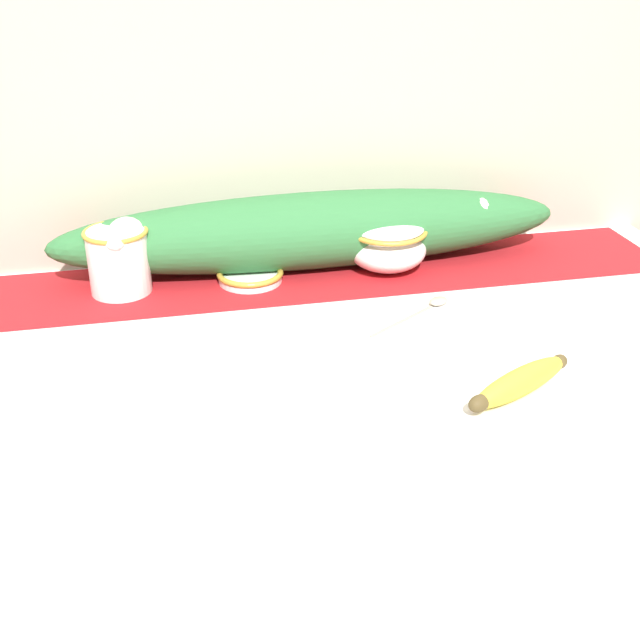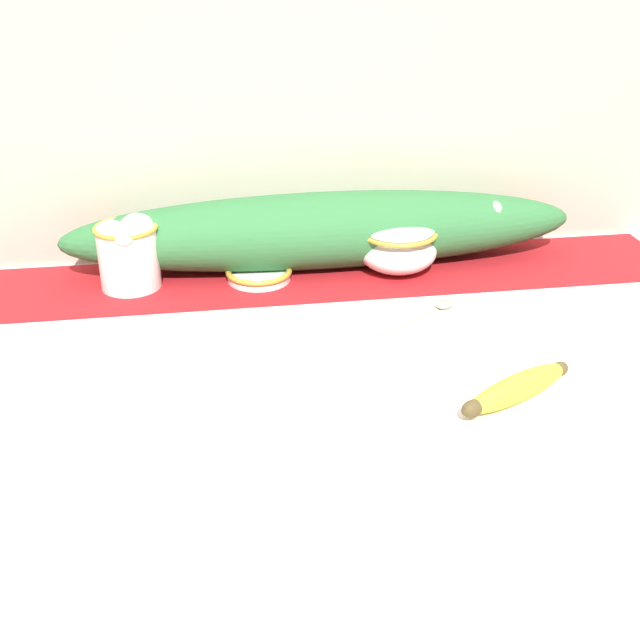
{
  "view_description": "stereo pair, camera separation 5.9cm",
  "coord_description": "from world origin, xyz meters",
  "px_view_note": "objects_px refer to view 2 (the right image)",
  "views": [
    {
      "loc": [
        -0.26,
        -1.02,
        1.42
      ],
      "look_at": [
        -0.05,
        -0.04,
        0.91
      ],
      "focal_mm": 45.0,
      "sensor_mm": 36.0,
      "label": 1
    },
    {
      "loc": [
        -0.2,
        -1.03,
        1.42
      ],
      "look_at": [
        -0.05,
        -0.04,
        0.91
      ],
      "focal_mm": 45.0,
      "sensor_mm": 36.0,
      "label": 2
    }
  ],
  "objects_px": {
    "sugar_bowl": "(398,245)",
    "banana": "(517,388)",
    "small_dish": "(259,274)",
    "cream_pitcher": "(129,254)",
    "spoon": "(438,307)"
  },
  "relations": [
    {
      "from": "sugar_bowl",
      "to": "spoon",
      "type": "height_order",
      "value": "sugar_bowl"
    },
    {
      "from": "cream_pitcher",
      "to": "sugar_bowl",
      "type": "xyz_separation_m",
      "value": [
        0.45,
        -0.0,
        -0.01
      ]
    },
    {
      "from": "sugar_bowl",
      "to": "spoon",
      "type": "xyz_separation_m",
      "value": [
        0.03,
        -0.16,
        -0.05
      ]
    },
    {
      "from": "cream_pitcher",
      "to": "banana",
      "type": "height_order",
      "value": "cream_pitcher"
    },
    {
      "from": "sugar_bowl",
      "to": "banana",
      "type": "bearing_deg",
      "value": -82.85
    },
    {
      "from": "small_dish",
      "to": "spoon",
      "type": "bearing_deg",
      "value": -29.71
    },
    {
      "from": "banana",
      "to": "sugar_bowl",
      "type": "bearing_deg",
      "value": 97.15
    },
    {
      "from": "cream_pitcher",
      "to": "small_dish",
      "type": "xyz_separation_m",
      "value": [
        0.21,
        -0.01,
        -0.05
      ]
    },
    {
      "from": "small_dish",
      "to": "cream_pitcher",
      "type": "bearing_deg",
      "value": 178.38
    },
    {
      "from": "cream_pitcher",
      "to": "sugar_bowl",
      "type": "height_order",
      "value": "cream_pitcher"
    },
    {
      "from": "small_dish",
      "to": "banana",
      "type": "distance_m",
      "value": 0.52
    },
    {
      "from": "cream_pitcher",
      "to": "sugar_bowl",
      "type": "bearing_deg",
      "value": -0.17
    },
    {
      "from": "cream_pitcher",
      "to": "banana",
      "type": "bearing_deg",
      "value": -40.35
    },
    {
      "from": "sugar_bowl",
      "to": "small_dish",
      "type": "height_order",
      "value": "sugar_bowl"
    },
    {
      "from": "cream_pitcher",
      "to": "spoon",
      "type": "bearing_deg",
      "value": -18.37
    }
  ]
}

